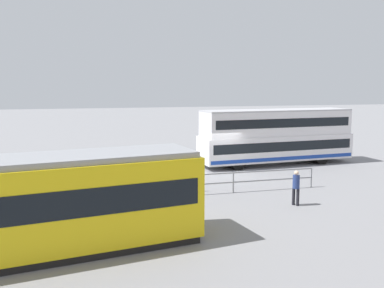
{
  "coord_description": "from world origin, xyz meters",
  "views": [
    {
      "loc": [
        8.95,
        25.02,
        5.53
      ],
      "look_at": [
        3.06,
        3.19,
        2.39
      ],
      "focal_mm": 39.68,
      "sensor_mm": 36.0,
      "label": 1
    }
  ],
  "objects": [
    {
      "name": "pedestrian_railing",
      "position": [
        1.29,
        4.87,
        0.75
      ],
      "size": [
        9.14,
        0.09,
        1.08
      ],
      "color": "gray",
      "rests_on": "ground"
    },
    {
      "name": "ground_plane",
      "position": [
        0.0,
        0.0,
        0.0
      ],
      "size": [
        160.0,
        160.0,
        0.0
      ],
      "primitive_type": "plane",
      "color": "gray"
    },
    {
      "name": "pedestrian_near_railing",
      "position": [
        5.17,
        4.76,
        0.94
      ],
      "size": [
        0.42,
        0.42,
        1.63
      ],
      "color": "black",
      "rests_on": "ground"
    },
    {
      "name": "pedestrian_crossing",
      "position": [
        -0.67,
        7.83,
        0.94
      ],
      "size": [
        0.44,
        0.44,
        1.64
      ],
      "color": "black",
      "rests_on": "ground"
    },
    {
      "name": "double_decker_bus",
      "position": [
        -4.44,
        -1.91,
        1.96
      ],
      "size": [
        11.19,
        3.27,
        3.85
      ],
      "color": "white",
      "rests_on": "ground"
    },
    {
      "name": "info_sign",
      "position": [
        4.66,
        4.1,
        1.69
      ],
      "size": [
        1.06,
        0.17,
        2.45
      ],
      "color": "slate",
      "rests_on": "ground"
    }
  ]
}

